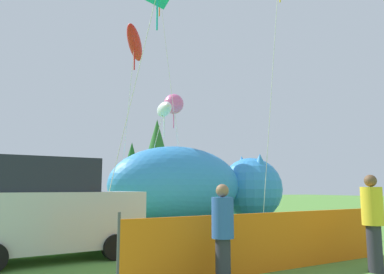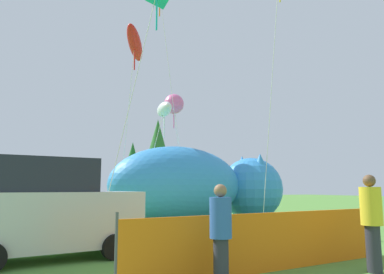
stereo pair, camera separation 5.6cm
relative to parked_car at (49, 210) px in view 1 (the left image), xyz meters
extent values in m
plane|color=#548C38|center=(4.84, -0.54, -1.10)|extent=(120.00, 120.00, 0.00)
cube|color=#B7BCC1|center=(0.05, 0.00, -0.22)|extent=(4.17, 2.15, 1.28)
cube|color=#1E232D|center=(-0.15, -0.02, 0.81)|extent=(2.36, 1.82, 0.77)
cylinder|color=black|center=(1.20, 0.98, -0.82)|extent=(0.60, 0.30, 0.58)
cylinder|color=black|center=(1.37, -0.72, -0.82)|extent=(0.60, 0.30, 0.58)
cube|color=#267F33|center=(6.63, -1.15, -0.66)|extent=(0.67, 0.67, 0.03)
cube|color=#267F33|center=(6.48, -0.98, -0.45)|extent=(0.35, 0.32, 0.43)
cylinder|color=#A5A5AD|center=(6.92, -1.16, -0.88)|extent=(0.02, 0.02, 0.44)
cylinder|color=#A5A5AD|center=(6.62, -1.43, -0.88)|extent=(0.02, 0.02, 0.44)
cylinder|color=#A5A5AD|center=(6.65, -0.86, -0.88)|extent=(0.02, 0.02, 0.44)
cylinder|color=#A5A5AD|center=(6.35, -1.13, -0.88)|extent=(0.02, 0.02, 0.44)
ellipsoid|color=#338CD8|center=(6.02, 6.08, 0.64)|extent=(6.55, 3.82, 3.48)
ellipsoid|color=white|center=(6.02, 6.08, -0.15)|extent=(4.21, 2.83, 1.57)
sphere|color=#338CD8|center=(10.24, 6.31, 0.46)|extent=(3.13, 3.13, 3.13)
cone|color=#338CD8|center=(10.24, 7.09, 1.72)|extent=(0.88, 0.88, 0.94)
cone|color=#338CD8|center=(10.24, 5.53, 1.72)|extent=(0.88, 0.88, 0.94)
cube|color=orange|center=(3.97, -3.28, -0.54)|extent=(6.64, 0.50, 1.13)
cylinder|color=#4C4C51|center=(0.65, -3.51, -0.48)|extent=(0.05, 0.05, 1.25)
cylinder|color=#4C4C51|center=(7.29, -3.05, -0.48)|extent=(0.05, 0.05, 1.25)
cylinder|color=#2D2D38|center=(2.28, -3.94, -0.70)|extent=(0.25, 0.25, 0.80)
cylinder|color=#2D59A5|center=(2.28, -3.94, 0.03)|extent=(0.37, 0.37, 0.67)
sphere|color=#8C6647|center=(2.28, -3.94, 0.47)|extent=(0.22, 0.22, 0.22)
cylinder|color=#2D2D38|center=(5.54, -4.25, -0.66)|extent=(0.28, 0.28, 0.90)
cylinder|color=yellow|center=(5.54, -4.25, 0.16)|extent=(0.41, 0.41, 0.75)
sphere|color=brown|center=(5.54, -4.25, 0.66)|extent=(0.24, 0.24, 0.24)
cylinder|color=silver|center=(4.81, 6.38, 1.50)|extent=(1.35, 0.04, 5.22)
ellipsoid|color=white|center=(5.48, 6.37, 4.11)|extent=(1.45, 2.78, 0.90)
cylinder|color=white|center=(5.48, 6.37, 3.41)|extent=(0.06, 0.06, 1.20)
cylinder|color=silver|center=(6.94, 7.63, 1.91)|extent=(0.20, 1.50, 6.03)
sphere|color=pink|center=(6.85, 8.37, 4.92)|extent=(1.05, 1.05, 1.05)
cylinder|color=pink|center=(6.85, 8.37, 4.22)|extent=(0.06, 0.06, 1.20)
cylinder|color=silver|center=(6.50, 7.70, 4.83)|extent=(1.36, 0.65, 11.86)
cylinder|color=orange|center=(5.83, 8.01, 10.06)|extent=(0.06, 0.06, 1.20)
cylinder|color=silver|center=(2.36, 1.74, 2.85)|extent=(1.51, 0.91, 7.92)
cylinder|color=#19B2B2|center=(3.10, 1.30, 6.11)|extent=(0.06, 0.06, 1.20)
cylinder|color=silver|center=(8.31, 2.17, 4.06)|extent=(0.46, 0.99, 10.33)
cylinder|color=silver|center=(4.07, 7.62, 3.12)|extent=(0.36, 1.11, 8.44)
ellipsoid|color=red|center=(4.23, 7.08, 7.34)|extent=(1.82, 2.82, 1.33)
cylinder|color=red|center=(4.23, 7.08, 6.64)|extent=(0.06, 0.06, 1.20)
cylinder|color=brown|center=(14.26, 29.60, 0.00)|extent=(0.71, 0.71, 2.22)
cone|color=#2D6B2D|center=(14.26, 29.60, 4.66)|extent=(3.90, 3.90, 7.09)
cylinder|color=brown|center=(12.21, 32.28, -0.29)|extent=(0.52, 0.52, 1.64)
cone|color=#236028|center=(12.21, 32.28, 3.15)|extent=(2.88, 2.88, 5.24)
camera|label=1|loc=(-1.02, -9.34, 0.52)|focal=35.00mm
camera|label=2|loc=(-0.97, -9.37, 0.52)|focal=35.00mm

